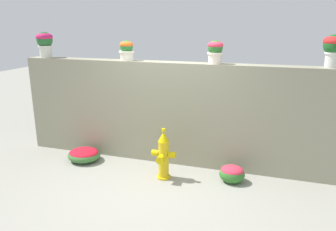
{
  "coord_description": "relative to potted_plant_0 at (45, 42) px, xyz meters",
  "views": [
    {
      "loc": [
        1.67,
        -4.33,
        2.48
      ],
      "look_at": [
        0.04,
        0.82,
        0.93
      ],
      "focal_mm": 34.53,
      "sensor_mm": 36.0,
      "label": 1
    }
  ],
  "objects": [
    {
      "name": "ground_plane",
      "position": [
        2.51,
        -1.02,
        -2.13
      ],
      "size": [
        24.0,
        24.0,
        0.0
      ],
      "primitive_type": "plane",
      "color": "gray"
    },
    {
      "name": "potted_plant_1",
      "position": [
        1.72,
        -0.0,
        -0.1
      ],
      "size": [
        0.28,
        0.28,
        0.35
      ],
      "color": "silver",
      "rests_on": "stone_wall"
    },
    {
      "name": "potted_plant_2",
      "position": [
        3.3,
        -0.02,
        -0.08
      ],
      "size": [
        0.26,
        0.26,
        0.38
      ],
      "color": "beige",
      "rests_on": "stone_wall"
    },
    {
      "name": "stone_wall",
      "position": [
        2.51,
        0.0,
        -1.22
      ],
      "size": [
        5.67,
        0.31,
        1.83
      ],
      "primitive_type": "cube",
      "color": "gray",
      "rests_on": "ground"
    },
    {
      "name": "potted_plant_0",
      "position": [
        0.0,
        0.0,
        0.0
      ],
      "size": [
        0.31,
        0.31,
        0.49
      ],
      "color": "silver",
      "rests_on": "stone_wall"
    },
    {
      "name": "flower_bush_left",
      "position": [
        3.74,
        -0.51,
        -1.98
      ],
      "size": [
        0.41,
        0.37,
        0.29
      ],
      "color": "#33712B",
      "rests_on": "ground"
    },
    {
      "name": "flower_bush_right",
      "position": [
        1.01,
        -0.5,
        -2.01
      ],
      "size": [
        0.61,
        0.55,
        0.24
      ],
      "color": "#3F7236",
      "rests_on": "ground"
    },
    {
      "name": "fire_hydrant",
      "position": [
        2.64,
        -0.72,
        -1.74
      ],
      "size": [
        0.4,
        0.33,
        0.86
      ],
      "color": "gold",
      "rests_on": "ground"
    },
    {
      "name": "potted_plant_3",
      "position": [
        5.06,
        0.04,
        0.01
      ],
      "size": [
        0.32,
        0.32,
        0.49
      ],
      "color": "silver",
      "rests_on": "stone_wall"
    }
  ]
}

